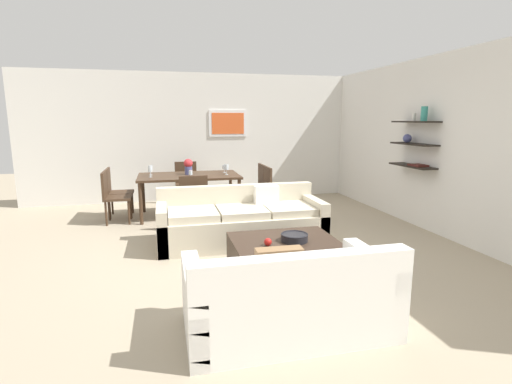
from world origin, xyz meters
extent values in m
plane|color=tan|center=(0.00, 0.00, 0.00)|extent=(18.00, 18.00, 0.00)
cube|color=silver|center=(0.30, 3.53, 1.35)|extent=(8.40, 0.06, 2.70)
cube|color=white|center=(0.35, 3.48, 1.65)|extent=(0.82, 0.02, 0.56)
cube|color=#E55926|center=(0.35, 3.47, 1.65)|extent=(0.70, 0.01, 0.45)
cube|color=silver|center=(3.03, 0.60, 1.35)|extent=(0.06, 8.20, 2.70)
cube|color=black|center=(2.86, 0.54, 1.70)|extent=(0.28, 0.90, 0.02)
cube|color=black|center=(2.86, 0.54, 1.35)|extent=(0.28, 0.90, 0.02)
cube|color=black|center=(2.86, 0.54, 1.00)|extent=(0.28, 0.90, 0.02)
cylinder|color=teal|center=(2.86, 0.34, 1.82)|extent=(0.10, 0.10, 0.22)
sphere|color=#4C518C|center=(2.86, 0.72, 1.43)|extent=(0.14, 0.14, 0.14)
cylinder|color=silver|center=(2.86, 0.59, 1.77)|extent=(0.07, 0.07, 0.12)
cube|color=#4C1E19|center=(2.86, 0.39, 1.03)|extent=(0.20, 0.28, 0.03)
cube|color=beige|center=(0.00, 0.30, 0.21)|extent=(2.32, 0.90, 0.42)
cube|color=beige|center=(0.00, 0.67, 0.60)|extent=(2.32, 0.16, 0.36)
cube|color=beige|center=(-1.09, 0.30, 0.30)|extent=(0.14, 0.90, 0.60)
cube|color=beige|center=(1.09, 0.30, 0.30)|extent=(0.14, 0.90, 0.60)
cube|color=beige|center=(-0.68, 0.26, 0.47)|extent=(0.66, 0.70, 0.10)
cube|color=beige|center=(0.00, 0.26, 0.47)|extent=(0.66, 0.70, 0.10)
cube|color=beige|center=(0.68, 0.26, 0.47)|extent=(0.66, 0.70, 0.10)
cube|color=white|center=(0.42, 0.49, 0.60)|extent=(0.37, 0.14, 0.36)
cube|color=white|center=(-0.08, -2.05, 0.21)|extent=(1.69, 0.90, 0.42)
cube|color=white|center=(-0.08, -2.42, 0.60)|extent=(1.69, 0.16, 0.36)
cube|color=white|center=(0.70, -2.05, 0.30)|extent=(0.14, 0.90, 0.60)
cube|color=white|center=(-0.85, -2.05, 0.30)|extent=(0.14, 0.90, 0.60)
cube|color=white|center=(0.27, -2.01, 0.47)|extent=(0.69, 0.70, 0.10)
cube|color=white|center=(-0.43, -2.01, 0.47)|extent=(0.69, 0.70, 0.10)
cube|color=#99724C|center=(-0.21, -2.24, 0.60)|extent=(0.36, 0.13, 0.36)
cube|color=#38281E|center=(0.27, -0.86, 0.19)|extent=(1.20, 0.94, 0.38)
cylinder|color=black|center=(0.37, -0.92, 0.42)|extent=(0.31, 0.31, 0.08)
torus|color=black|center=(0.37, -0.92, 0.46)|extent=(0.31, 0.31, 0.02)
sphere|color=red|center=(0.03, -1.01, 0.42)|extent=(0.09, 0.09, 0.09)
cube|color=#422D1E|center=(-0.60, 2.11, 0.73)|extent=(1.79, 1.04, 0.04)
cylinder|color=#422D1E|center=(-1.44, 1.65, 0.35)|extent=(0.06, 0.06, 0.71)
cylinder|color=#422D1E|center=(0.23, 1.65, 0.35)|extent=(0.06, 0.06, 0.71)
cylinder|color=#422D1E|center=(-1.44, 2.57, 0.35)|extent=(0.06, 0.06, 0.71)
cylinder|color=#422D1E|center=(0.23, 2.57, 0.35)|extent=(0.06, 0.06, 0.71)
cube|color=#422D1E|center=(-0.60, 2.95, 0.43)|extent=(0.44, 0.44, 0.04)
cube|color=#422D1E|center=(-0.60, 3.15, 0.67)|extent=(0.44, 0.04, 0.43)
cylinder|color=#422D1E|center=(-0.78, 2.77, 0.21)|extent=(0.04, 0.04, 0.41)
cylinder|color=#422D1E|center=(-0.42, 2.77, 0.21)|extent=(0.04, 0.04, 0.41)
cylinder|color=#422D1E|center=(-0.78, 3.13, 0.21)|extent=(0.04, 0.04, 0.41)
cylinder|color=#422D1E|center=(-0.42, 3.13, 0.21)|extent=(0.04, 0.04, 0.41)
cube|color=#422D1E|center=(0.61, 1.88, 0.43)|extent=(0.44, 0.44, 0.04)
cube|color=#422D1E|center=(0.81, 1.88, 0.67)|extent=(0.04, 0.44, 0.43)
cylinder|color=#422D1E|center=(0.43, 2.06, 0.21)|extent=(0.04, 0.04, 0.41)
cylinder|color=#422D1E|center=(0.43, 1.70, 0.21)|extent=(0.04, 0.04, 0.41)
cylinder|color=#422D1E|center=(0.79, 2.06, 0.21)|extent=(0.04, 0.04, 0.41)
cylinder|color=#422D1E|center=(0.79, 1.70, 0.21)|extent=(0.04, 0.04, 0.41)
cube|color=#422D1E|center=(-1.82, 2.34, 0.43)|extent=(0.44, 0.44, 0.04)
cube|color=#422D1E|center=(-2.02, 2.34, 0.67)|extent=(0.04, 0.44, 0.43)
cylinder|color=#422D1E|center=(-1.64, 2.16, 0.21)|extent=(0.04, 0.04, 0.41)
cylinder|color=#422D1E|center=(-1.64, 2.52, 0.21)|extent=(0.04, 0.04, 0.41)
cylinder|color=#422D1E|center=(-2.00, 2.16, 0.21)|extent=(0.04, 0.04, 0.41)
cylinder|color=#422D1E|center=(-2.00, 2.52, 0.21)|extent=(0.04, 0.04, 0.41)
cube|color=#422D1E|center=(-1.82, 1.88, 0.43)|extent=(0.44, 0.44, 0.04)
cube|color=#422D1E|center=(-2.02, 1.88, 0.67)|extent=(0.04, 0.44, 0.43)
cylinder|color=#422D1E|center=(-1.64, 1.70, 0.21)|extent=(0.04, 0.04, 0.41)
cylinder|color=#422D1E|center=(-1.64, 2.06, 0.21)|extent=(0.04, 0.04, 0.41)
cylinder|color=#422D1E|center=(-2.00, 1.70, 0.21)|extent=(0.04, 0.04, 0.41)
cylinder|color=#422D1E|center=(-2.00, 2.06, 0.21)|extent=(0.04, 0.04, 0.41)
cube|color=#422D1E|center=(0.61, 2.34, 0.43)|extent=(0.44, 0.44, 0.04)
cube|color=#422D1E|center=(0.81, 2.34, 0.67)|extent=(0.04, 0.44, 0.43)
cylinder|color=#422D1E|center=(0.43, 2.52, 0.21)|extent=(0.04, 0.04, 0.41)
cylinder|color=#422D1E|center=(0.43, 2.16, 0.21)|extent=(0.04, 0.04, 0.41)
cylinder|color=#422D1E|center=(0.79, 2.52, 0.21)|extent=(0.04, 0.04, 0.41)
cylinder|color=#422D1E|center=(0.79, 2.16, 0.21)|extent=(0.04, 0.04, 0.41)
cube|color=#422D1E|center=(-0.60, 1.27, 0.43)|extent=(0.44, 0.44, 0.04)
cube|color=#422D1E|center=(-0.60, 1.07, 0.67)|extent=(0.44, 0.04, 0.43)
cylinder|color=#422D1E|center=(-0.42, 1.45, 0.21)|extent=(0.04, 0.04, 0.41)
cylinder|color=#422D1E|center=(-0.78, 1.45, 0.21)|extent=(0.04, 0.04, 0.41)
cylinder|color=#422D1E|center=(-0.42, 1.09, 0.21)|extent=(0.04, 0.04, 0.41)
cylinder|color=#422D1E|center=(-0.78, 1.09, 0.21)|extent=(0.04, 0.04, 0.41)
cylinder|color=silver|center=(-1.27, 1.98, 0.75)|extent=(0.06, 0.06, 0.01)
cylinder|color=silver|center=(-1.27, 1.98, 0.80)|extent=(0.01, 0.01, 0.09)
cylinder|color=silver|center=(-1.27, 1.98, 0.89)|extent=(0.06, 0.06, 0.09)
cylinder|color=silver|center=(0.07, 1.98, 0.75)|extent=(0.06, 0.06, 0.01)
cylinder|color=silver|center=(0.07, 1.98, 0.80)|extent=(0.01, 0.01, 0.09)
cylinder|color=silver|center=(0.07, 1.98, 0.89)|extent=(0.08, 0.08, 0.10)
cylinder|color=silver|center=(-0.60, 1.65, 0.75)|extent=(0.06, 0.06, 0.01)
cylinder|color=silver|center=(-0.60, 1.65, 0.79)|extent=(0.01, 0.01, 0.06)
cylinder|color=silver|center=(-0.60, 1.65, 0.85)|extent=(0.06, 0.06, 0.08)
cylinder|color=silver|center=(-1.27, 2.24, 0.75)|extent=(0.06, 0.06, 0.01)
cylinder|color=silver|center=(-1.27, 2.24, 0.80)|extent=(0.01, 0.01, 0.09)
cylinder|color=silver|center=(-1.27, 2.24, 0.88)|extent=(0.07, 0.07, 0.08)
cylinder|color=silver|center=(0.07, 2.24, 0.75)|extent=(0.06, 0.06, 0.01)
cylinder|color=silver|center=(0.07, 2.24, 0.79)|extent=(0.01, 0.01, 0.07)
cylinder|color=silver|center=(0.07, 2.24, 0.86)|extent=(0.08, 0.08, 0.07)
cylinder|color=#4C518C|center=(-0.60, 2.16, 0.82)|extent=(0.13, 0.13, 0.15)
sphere|color=red|center=(-0.60, 2.16, 0.96)|extent=(0.16, 0.16, 0.16)
camera|label=1|loc=(-1.04, -4.93, 1.74)|focal=27.24mm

